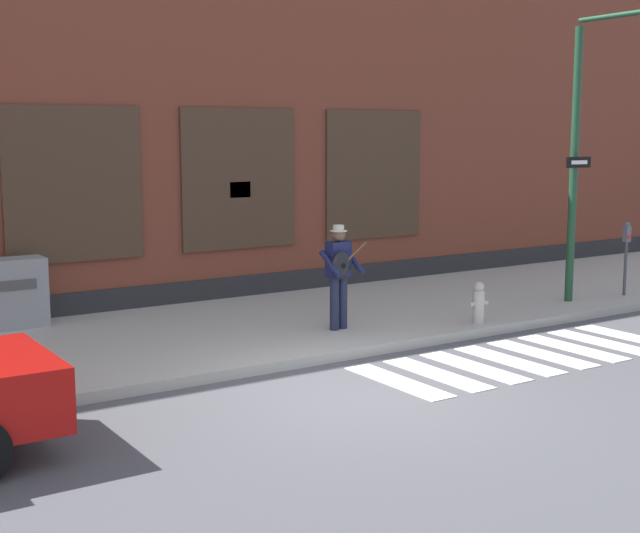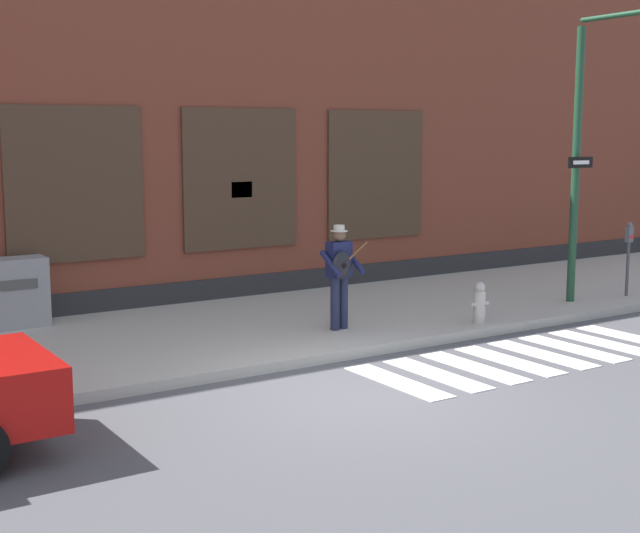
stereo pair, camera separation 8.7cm
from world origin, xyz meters
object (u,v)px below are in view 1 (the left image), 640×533
(busker, at_px, (339,270))
(parking_meter, at_px, (626,247))
(utility_box, at_px, (13,293))
(fire_hydrant, at_px, (478,303))
(traffic_light, at_px, (633,103))

(busker, relative_size, parking_meter, 1.18)
(busker, relative_size, utility_box, 1.49)
(busker, relative_size, fire_hydrant, 2.41)
(busker, distance_m, traffic_light, 5.85)
(traffic_light, bearing_deg, fire_hydrant, 164.91)
(parking_meter, relative_size, utility_box, 1.26)
(fire_hydrant, bearing_deg, busker, 158.67)
(parking_meter, bearing_deg, busker, 175.18)
(busker, xyz_separation_m, traffic_light, (4.96, -1.60, 2.67))
(utility_box, relative_size, fire_hydrant, 1.62)
(parking_meter, xyz_separation_m, utility_box, (-10.70, 3.57, -0.38))
(utility_box, height_order, fire_hydrant, utility_box)
(parking_meter, bearing_deg, traffic_light, -143.06)
(parking_meter, xyz_separation_m, fire_hydrant, (-4.16, -0.33, -0.60))
(parking_meter, height_order, fire_hydrant, parking_meter)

